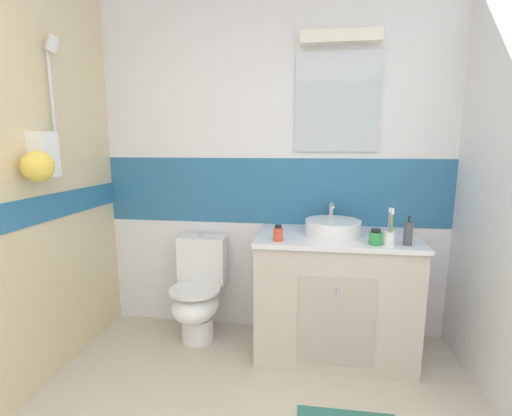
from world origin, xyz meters
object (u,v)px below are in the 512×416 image
at_px(toothbrush_cup, 389,236).
at_px(hair_gel_jar, 375,238).
at_px(toilet, 198,293).
at_px(soap_dispenser, 408,233).
at_px(sink_basin, 333,227).
at_px(lotion_bottle_short, 278,234).

distance_m(toothbrush_cup, hair_gel_jar, 0.08).
distance_m(toilet, soap_dispenser, 1.52).
xyz_separation_m(sink_basin, toothbrush_cup, (0.32, -0.24, 0.01)).
relative_size(soap_dispenser, lotion_bottle_short, 1.74).
height_order(sink_basin, soap_dispenser, sink_basin).
bearing_deg(soap_dispenser, sink_basin, 153.82).
bearing_deg(toothbrush_cup, lotion_bottle_short, 178.82).
bearing_deg(hair_gel_jar, soap_dispenser, 5.02).
distance_m(sink_basin, hair_gel_jar, 0.33).
bearing_deg(soap_dispenser, hair_gel_jar, -174.98).
bearing_deg(hair_gel_jar, lotion_bottle_short, 179.57).
relative_size(toothbrush_cup, lotion_bottle_short, 2.20).
height_order(toilet, lotion_bottle_short, lotion_bottle_short).
relative_size(toothbrush_cup, hair_gel_jar, 2.36).
distance_m(toilet, toothbrush_cup, 1.42).
distance_m(sink_basin, lotion_bottle_short, 0.42).
bearing_deg(lotion_bottle_short, soap_dispenser, 0.91).
xyz_separation_m(toilet, toothbrush_cup, (1.28, -0.27, 0.55)).
xyz_separation_m(lotion_bottle_short, hair_gel_jar, (0.59, -0.00, -0.00)).
relative_size(toilet, toothbrush_cup, 3.38).
bearing_deg(hair_gel_jar, toilet, 167.91).
distance_m(toothbrush_cup, soap_dispenser, 0.12).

